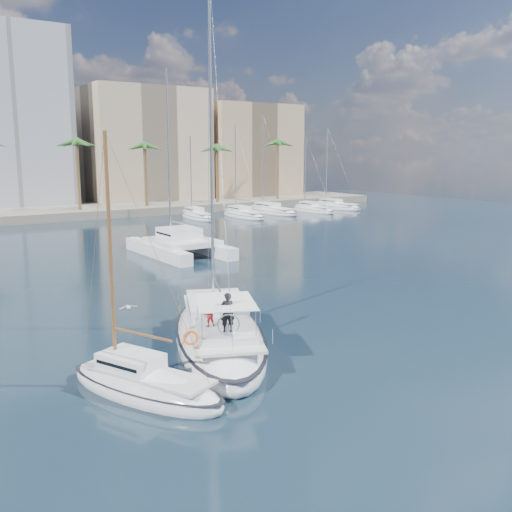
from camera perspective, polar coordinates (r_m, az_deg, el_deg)
ground at (r=31.61m, az=1.92°, el=-7.02°), size 160.00×160.00×0.00m
quay at (r=87.74m, az=-21.98°, el=3.89°), size 120.00×14.00×1.20m
building_beige at (r=102.45m, az=-11.13°, el=10.56°), size 20.00×14.00×20.00m
building_tan_right at (r=110.02m, az=-0.90°, el=10.21°), size 18.00×12.00×18.00m
palm_centre at (r=83.37m, az=-21.86°, el=10.27°), size 3.60×3.60×12.30m
palm_right at (r=96.45m, az=-1.36°, el=10.93°), size 3.60×3.60×12.30m
main_sloop at (r=28.35m, az=-3.73°, el=-7.91°), size 9.23×13.79×19.62m
small_sloop at (r=23.46m, az=-11.13°, el=-12.54°), size 5.28×7.88×10.88m
catamaran at (r=53.26m, az=-7.62°, el=1.34°), size 6.00×11.63×16.84m
seagull at (r=32.85m, az=-12.65°, el=-5.01°), size 1.10×0.47×0.20m
moored_yacht_a at (r=81.33m, az=-5.91°, el=3.70°), size 3.37×9.52×11.90m
moored_yacht_b at (r=82.84m, az=-1.28°, el=3.88°), size 3.32×10.83×13.72m
moored_yacht_c at (r=88.09m, az=1.60°, el=4.27°), size 3.98×12.33×15.54m
moored_yacht_d at (r=90.43m, az=5.71°, el=4.39°), size 3.52×9.55×11.90m
moored_yacht_e at (r=96.15m, az=7.96°, el=4.70°), size 4.61×11.11×13.72m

